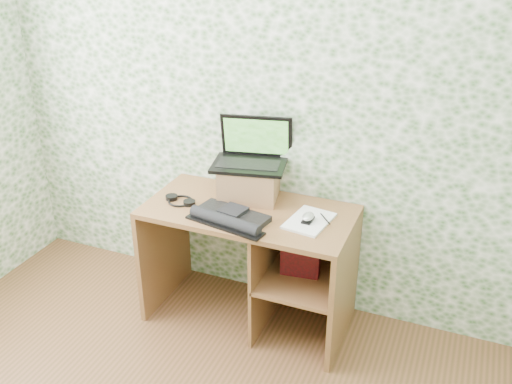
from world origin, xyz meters
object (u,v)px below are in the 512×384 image
at_px(desk, 263,250).
at_px(keyboard, 230,217).
at_px(laptop, 252,153).
at_px(notepad, 309,221).
at_px(riser, 249,182).

height_order(desk, keyboard, keyboard).
relative_size(laptop, notepad, 1.60).
xyz_separation_m(desk, keyboard, (-0.12, -0.19, 0.29)).
bearing_deg(desk, riser, 139.53).
distance_m(desk, laptop, 0.57).
distance_m(riser, notepad, 0.46).
xyz_separation_m(keyboard, notepad, (0.41, 0.15, -0.02)).
relative_size(riser, notepad, 1.13).
bearing_deg(keyboard, notepad, 31.37).
distance_m(desk, riser, 0.41).
distance_m(keyboard, notepad, 0.44).
xyz_separation_m(riser, notepad, (0.42, -0.16, -0.09)).
relative_size(desk, laptop, 2.55).
height_order(laptop, keyboard, laptop).
bearing_deg(notepad, laptop, 162.78).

